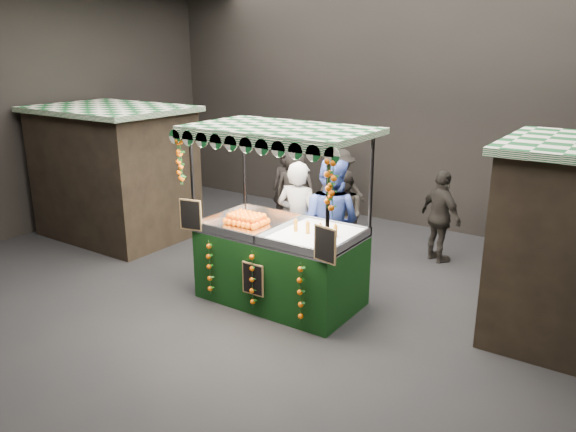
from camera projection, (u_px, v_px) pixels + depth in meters
The scene contains 11 objects.
ground at pixel (262, 304), 8.40m from camera, with size 12.00×12.00×0.00m, color black.
market_hall at pixel (259, 72), 7.41m from camera, with size 12.10×10.10×5.05m.
neighbour_stall_left at pixel (115, 172), 11.17m from camera, with size 3.00×2.20×2.60m.
juice_stall at pixel (280, 251), 8.25m from camera, with size 2.72×1.60×2.64m.
vendor_grey at pixel (298, 222), 8.99m from camera, with size 0.78×0.56×2.00m.
vendor_blue at pixel (330, 223), 8.79m from camera, with size 1.04×0.82×2.10m.
shopper_0 at pixel (286, 189), 11.96m from camera, with size 0.66×0.54×1.58m.
shopper_1 at pixel (343, 218), 9.77m from camera, with size 1.00×0.91×1.68m.
shopper_2 at pixel (441, 217), 9.86m from camera, with size 1.04×0.84×1.66m.
shopper_3 at pixel (340, 189), 11.69m from camera, with size 1.16×1.25×1.69m.
shopper_4 at pixel (295, 191), 11.44m from camera, with size 0.98×0.79×1.75m.
Camera 1 is at (4.61, -6.12, 3.71)m, focal length 34.84 mm.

